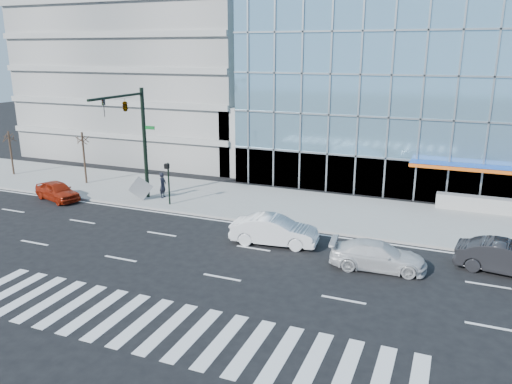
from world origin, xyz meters
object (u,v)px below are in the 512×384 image
at_px(white_suv, 378,256).
at_px(red_sedan, 57,191).
at_px(street_tree_near, 82,139).
at_px(dark_sedan, 507,258).
at_px(traffic_signal, 131,118).
at_px(pedestrian, 163,185).
at_px(white_sedan, 274,230).
at_px(ped_signal_post, 168,177).
at_px(street_tree_far, 9,137).
at_px(tilted_panel, 141,188).

relative_size(white_suv, red_sedan, 1.17).
height_order(street_tree_near, dark_sedan, street_tree_near).
xyz_separation_m(dark_sedan, red_sedan, (-29.80, 1.38, -0.09)).
bearing_deg(traffic_signal, pedestrian, 55.89).
xyz_separation_m(traffic_signal, white_sedan, (11.83, -3.48, -5.35)).
height_order(ped_signal_post, red_sedan, ped_signal_post).
distance_m(traffic_signal, red_sedan, 8.20).
distance_m(traffic_signal, street_tree_far, 15.53).
relative_size(ped_signal_post, street_tree_near, 0.71).
bearing_deg(pedestrian, street_tree_far, 80.07).
height_order(street_tree_near, street_tree_far, street_tree_near).
relative_size(street_tree_far, tilted_panel, 2.98).
relative_size(white_suv, tilted_panel, 3.70).
xyz_separation_m(street_tree_near, white_suv, (24.84, -7.57, -3.08)).
bearing_deg(white_sedan, ped_signal_post, 61.23).
distance_m(dark_sedan, red_sedan, 29.83).
xyz_separation_m(red_sedan, pedestrian, (7.12, 3.10, 0.39)).
bearing_deg(white_suv, red_sedan, 76.27).
distance_m(street_tree_near, white_sedan, 20.12).
distance_m(ped_signal_post, white_sedan, 10.19).
height_order(street_tree_near, white_sedan, street_tree_near).
distance_m(street_tree_near, red_sedan, 5.40).
xyz_separation_m(white_sedan, tilted_panel, (-11.73, 3.91, 0.25)).
distance_m(ped_signal_post, dark_sedan, 21.61).
height_order(traffic_signal, pedestrian, traffic_signal).
xyz_separation_m(red_sedan, tilted_panel, (6.07, 1.82, 0.36)).
relative_size(white_suv, white_sedan, 0.97).
bearing_deg(traffic_signal, ped_signal_post, 8.52).
bearing_deg(street_tree_near, ped_signal_post, -15.06).
height_order(white_suv, tilted_panel, tilted_panel).
distance_m(street_tree_far, tilted_panel, 15.50).
xyz_separation_m(street_tree_far, white_suv, (32.84, -7.57, -2.75)).
bearing_deg(ped_signal_post, street_tree_far, 171.69).
relative_size(white_sedan, red_sedan, 1.20).
bearing_deg(traffic_signal, tilted_panel, 76.51).
bearing_deg(street_tree_near, white_suv, -16.96).
distance_m(street_tree_near, pedestrian, 8.68).
height_order(ped_signal_post, pedestrian, ped_signal_post).
distance_m(ped_signal_post, street_tree_far, 17.73).
xyz_separation_m(traffic_signal, ped_signal_post, (2.50, 0.37, -4.02)).
xyz_separation_m(traffic_signal, tilted_panel, (0.10, 0.43, -5.10)).
height_order(street_tree_far, dark_sedan, street_tree_far).
height_order(traffic_signal, white_suv, traffic_signal).
distance_m(white_suv, red_sedan, 24.02).
bearing_deg(street_tree_far, dark_sedan, -8.35).
distance_m(street_tree_far, pedestrian, 16.38).
xyz_separation_m(ped_signal_post, tilted_panel, (-2.39, 0.06, -1.08)).
distance_m(traffic_signal, dark_sedan, 24.59).
bearing_deg(tilted_panel, white_suv, -42.31).
bearing_deg(street_tree_far, tilted_panel, -9.40).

